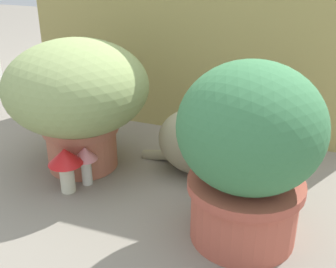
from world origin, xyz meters
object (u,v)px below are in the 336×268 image
Objects in this scene: grass_planter at (77,94)px; mushroom_ornament_pink at (85,158)px; leafy_planter at (249,150)px; mushroom_ornament_red at (65,162)px; cat at (203,139)px.

grass_planter is 0.21m from mushroom_ornament_pink.
leafy_planter is (0.58, -0.18, -0.00)m from grass_planter.
leafy_planter is 3.19× the size of mushroom_ornament_red.
mushroom_ornament_red is (-0.35, -0.25, -0.02)m from cat.
leafy_planter is at bearing -55.35° from cat.
leafy_planter is 0.55m from mushroom_ornament_red.
grass_planter is 3.15× the size of mushroom_ornament_red.
mushroom_ornament_pink is (-0.50, 0.08, -0.16)m from leafy_planter.
cat is at bearing 12.73° from grass_planter.
grass_planter reaches higher than cat.
grass_planter reaches higher than mushroom_ornament_red.
cat is 2.97× the size of mushroom_ornament_pink.
mushroom_ornament_red is 0.07m from mushroom_ornament_pink.
cat is 0.43m from mushroom_ornament_red.
grass_planter is at bearing 162.45° from leafy_planter.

